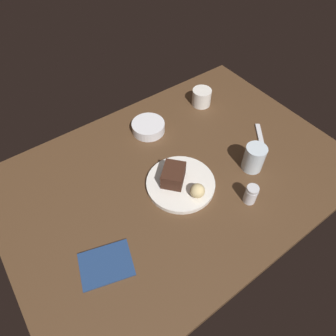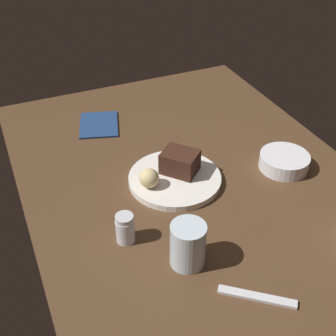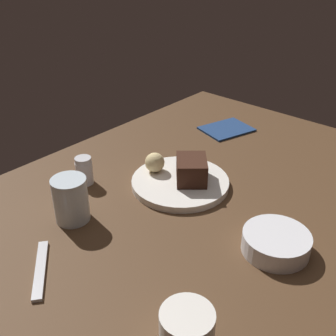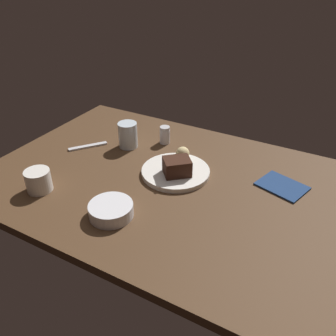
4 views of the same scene
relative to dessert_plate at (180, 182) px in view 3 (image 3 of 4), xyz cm
name	(u,v)px [view 3 (image 3 of 4)]	position (x,y,z in cm)	size (l,w,h in cm)	color
dining_table	(190,201)	(2.11, 4.80, -2.33)	(120.00, 84.00, 3.00)	#4C331E
dessert_plate	(180,182)	(0.00, 0.00, 0.00)	(23.52, 23.52, 1.67)	white
chocolate_cake_slice	(191,170)	(-1.59, 2.09, 3.67)	(8.75, 7.04, 5.66)	#381E14
bread_roll	(155,162)	(1.08, -7.35, 3.27)	(4.88, 4.88, 4.88)	#DBC184
salt_shaker	(84,171)	(14.49, -18.17, 2.59)	(4.14, 4.14, 6.95)	silver
water_glass	(71,200)	(25.47, -8.56, 4.12)	(7.35, 7.35, 9.90)	silver
side_bowl	(276,243)	(5.93, 28.85, 1.13)	(13.01, 13.01, 3.92)	silver
coffee_cup	(187,331)	(33.79, 29.54, 2.72)	(8.08, 8.08, 7.10)	silver
dessert_spoon	(40,269)	(39.08, -0.31, -0.48)	(15.00, 1.80, 0.70)	silver
folded_napkin	(226,129)	(-34.17, -9.89, -0.53)	(14.68, 11.27, 0.60)	navy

